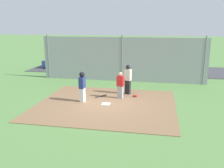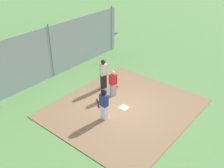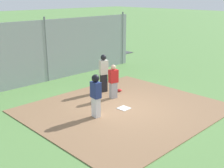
{
  "view_description": "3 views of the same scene",
  "coord_description": "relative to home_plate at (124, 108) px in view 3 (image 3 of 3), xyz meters",
  "views": [
    {
      "loc": [
        -2.67,
        12.14,
        4.22
      ],
      "look_at": [
        -0.07,
        -1.36,
        0.79
      ],
      "focal_mm": 39.76,
      "sensor_mm": 36.0,
      "label": 1
    },
    {
      "loc": [
        8.97,
        6.63,
        7.77
      ],
      "look_at": [
        -0.4,
        -1.12,
        0.84
      ],
      "focal_mm": 42.29,
      "sensor_mm": 36.0,
      "label": 2
    },
    {
      "loc": [
        7.89,
        7.38,
        4.44
      ],
      "look_at": [
        -0.47,
        -1.17,
        0.7
      ],
      "focal_mm": 46.35,
      "sensor_mm": 36.0,
      "label": 3
    }
  ],
  "objects": [
    {
      "name": "ground_plane",
      "position": [
        0.0,
        0.0,
        -0.04
      ],
      "size": [
        140.0,
        140.0,
        0.0
      ],
      "primitive_type": "plane",
      "color": "#5B8947"
    },
    {
      "name": "parking_lot",
      "position": [
        0.0,
        -10.1,
        -0.02
      ],
      "size": [
        18.0,
        5.2,
        0.04
      ],
      "primitive_type": "cube",
      "color": "#424247",
      "rests_on": "ground_plane"
    },
    {
      "name": "parked_car_dark",
      "position": [
        -0.52,
        -9.56,
        0.57
      ],
      "size": [
        4.27,
        2.02,
        1.28
      ],
      "rotation": [
        0.0,
        0.0,
        0.04
      ],
      "color": "black",
      "rests_on": "parking_lot"
    },
    {
      "name": "backstop_fence",
      "position": [
        0.0,
        -5.54,
        1.56
      ],
      "size": [
        12.0,
        0.1,
        3.35
      ],
      "color": "#93999E",
      "rests_on": "ground_plane"
    },
    {
      "name": "catcher",
      "position": [
        -0.58,
        -1.2,
        0.76
      ],
      "size": [
        0.43,
        0.34,
        1.5
      ],
      "rotation": [
        0.0,
        0.0,
        1.34
      ],
      "color": "#9E9EA3",
      "rests_on": "dirt_infield"
    },
    {
      "name": "umpire",
      "position": [
        -0.87,
        -2.14,
        0.92
      ],
      "size": [
        0.44,
        0.37,
        1.77
      ],
      "rotation": [
        0.0,
        0.0,
        1.23
      ],
      "color": "black",
      "rests_on": "dirt_infield"
    },
    {
      "name": "runner",
      "position": [
        1.33,
        -0.18,
        0.93
      ],
      "size": [
        0.3,
        0.4,
        1.65
      ],
      "rotation": [
        0.0,
        0.0,
        3.04
      ],
      "color": "silver",
      "rests_on": "dirt_infield"
    },
    {
      "name": "home_plate",
      "position": [
        0.0,
        0.0,
        0.0
      ],
      "size": [
        0.45,
        0.45,
        0.02
      ],
      "primitive_type": "cube",
      "rotation": [
        0.0,
        0.0,
        0.03
      ],
      "color": "white",
      "rests_on": "dirt_infield"
    },
    {
      "name": "catcher_mask",
      "position": [
        -1.39,
        -1.61,
        0.05
      ],
      "size": [
        0.24,
        0.2,
        0.12
      ],
      "primitive_type": "ellipsoid",
      "color": "red",
      "rests_on": "dirt_infield"
    },
    {
      "name": "dirt_infield",
      "position": [
        0.0,
        0.0,
        -0.03
      ],
      "size": [
        7.2,
        6.4,
        0.03
      ],
      "primitive_type": "cube",
      "color": "#896647",
      "rests_on": "ground_plane"
    },
    {
      "name": "baseball_bat",
      "position": [
        0.56,
        -1.28,
        0.02
      ],
      "size": [
        0.57,
        0.68,
        0.06
      ],
      "primitive_type": "cylinder",
      "rotation": [
        0.0,
        1.57,
        4.03
      ],
      "color": "black",
      "rests_on": "dirt_infield"
    }
  ]
}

